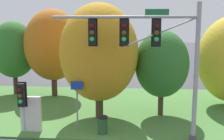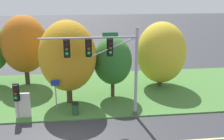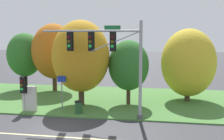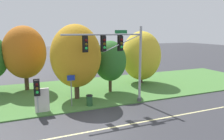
{
  "view_description": "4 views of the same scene",
  "coord_description": "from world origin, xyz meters",
  "px_view_note": "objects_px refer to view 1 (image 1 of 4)",
  "views": [
    {
      "loc": [
        2.18,
        -10.62,
        5.79
      ],
      "look_at": [
        1.01,
        3.64,
        3.45
      ],
      "focal_mm": 45.0,
      "sensor_mm": 36.0,
      "label": 1
    },
    {
      "loc": [
        0.95,
        -16.5,
        9.63
      ],
      "look_at": [
        3.35,
        3.17,
        3.61
      ],
      "focal_mm": 45.0,
      "sensor_mm": 36.0,
      "label": 2
    },
    {
      "loc": [
        6.35,
        -16.07,
        5.92
      ],
      "look_at": [
        3.09,
        3.02,
        3.42
      ],
      "focal_mm": 45.0,
      "sensor_mm": 36.0,
      "label": 3
    },
    {
      "loc": [
        -4.61,
        -13.89,
        6.44
      ],
      "look_at": [
        3.05,
        4.33,
        2.86
      ],
      "focal_mm": 35.0,
      "sensor_mm": 36.0,
      "label": 4
    }
  ],
  "objects_px": {
    "tree_nearest_road": "(14,50)",
    "info_kiosk": "(31,114)",
    "pedestrian_signal_near_kerb": "(22,97)",
    "tree_left_of_mast": "(53,45)",
    "tree_behind_signpost": "(99,53)",
    "trash_bin": "(103,125)",
    "tree_mid_verge": "(162,64)",
    "route_sign_post": "(77,99)",
    "traffic_signal_mast": "(151,48)"
  },
  "relations": [
    {
      "from": "tree_behind_signpost",
      "to": "traffic_signal_mast",
      "type": "bearing_deg",
      "value": -46.81
    },
    {
      "from": "tree_behind_signpost",
      "to": "trash_bin",
      "type": "bearing_deg",
      "value": -79.07
    },
    {
      "from": "tree_behind_signpost",
      "to": "trash_bin",
      "type": "distance_m",
      "value": 4.35
    },
    {
      "from": "tree_nearest_road",
      "to": "tree_behind_signpost",
      "type": "distance_m",
      "value": 9.4
    },
    {
      "from": "tree_behind_signpost",
      "to": "trash_bin",
      "type": "xyz_separation_m",
      "value": [
        0.48,
        -2.47,
        -3.55
      ]
    },
    {
      "from": "tree_mid_verge",
      "to": "trash_bin",
      "type": "xyz_separation_m",
      "value": [
        -3.31,
        -3.39,
        -2.78
      ]
    },
    {
      "from": "route_sign_post",
      "to": "tree_nearest_road",
      "type": "height_order",
      "value": "tree_nearest_road"
    },
    {
      "from": "tree_nearest_road",
      "to": "trash_bin",
      "type": "bearing_deg",
      "value": -44.32
    },
    {
      "from": "tree_nearest_road",
      "to": "tree_behind_signpost",
      "type": "height_order",
      "value": "tree_behind_signpost"
    },
    {
      "from": "tree_left_of_mast",
      "to": "info_kiosk",
      "type": "distance_m",
      "value": 8.2
    },
    {
      "from": "traffic_signal_mast",
      "to": "route_sign_post",
      "type": "distance_m",
      "value": 4.87
    },
    {
      "from": "route_sign_post",
      "to": "tree_left_of_mast",
      "type": "height_order",
      "value": "tree_left_of_mast"
    },
    {
      "from": "route_sign_post",
      "to": "tree_left_of_mast",
      "type": "bearing_deg",
      "value": 115.12
    },
    {
      "from": "trash_bin",
      "to": "tree_behind_signpost",
      "type": "bearing_deg",
      "value": 100.93
    },
    {
      "from": "route_sign_post",
      "to": "info_kiosk",
      "type": "bearing_deg",
      "value": -170.31
    },
    {
      "from": "tree_left_of_mast",
      "to": "tree_mid_verge",
      "type": "distance_m",
      "value": 9.13
    },
    {
      "from": "route_sign_post",
      "to": "tree_behind_signpost",
      "type": "height_order",
      "value": "tree_behind_signpost"
    },
    {
      "from": "tree_nearest_road",
      "to": "info_kiosk",
      "type": "distance_m",
      "value": 9.35
    },
    {
      "from": "tree_left_of_mast",
      "to": "tree_mid_verge",
      "type": "xyz_separation_m",
      "value": [
        8.07,
        -4.2,
        -0.82
      ]
    },
    {
      "from": "tree_nearest_road",
      "to": "tree_left_of_mast",
      "type": "distance_m",
      "value": 3.41
    },
    {
      "from": "route_sign_post",
      "to": "tree_behind_signpost",
      "type": "xyz_separation_m",
      "value": [
        0.95,
        2.0,
        2.29
      ]
    },
    {
      "from": "tree_behind_signpost",
      "to": "tree_mid_verge",
      "type": "bearing_deg",
      "value": 13.6
    },
    {
      "from": "traffic_signal_mast",
      "to": "tree_behind_signpost",
      "type": "xyz_separation_m",
      "value": [
        -2.86,
        3.05,
        -0.55
      ]
    },
    {
      "from": "traffic_signal_mast",
      "to": "trash_bin",
      "type": "relative_size",
      "value": 7.6
    },
    {
      "from": "traffic_signal_mast",
      "to": "tree_nearest_road",
      "type": "xyz_separation_m",
      "value": [
        -10.5,
        8.51,
        -0.93
      ]
    },
    {
      "from": "traffic_signal_mast",
      "to": "info_kiosk",
      "type": "bearing_deg",
      "value": 174.19
    },
    {
      "from": "pedestrian_signal_near_kerb",
      "to": "tree_mid_verge",
      "type": "distance_m",
      "value": 8.43
    },
    {
      "from": "tree_left_of_mast",
      "to": "tree_mid_verge",
      "type": "relative_size",
      "value": 1.29
    },
    {
      "from": "pedestrian_signal_near_kerb",
      "to": "tree_nearest_road",
      "type": "xyz_separation_m",
      "value": [
        -3.92,
        8.15,
        1.72
      ]
    },
    {
      "from": "pedestrian_signal_near_kerb",
      "to": "tree_nearest_road",
      "type": "distance_m",
      "value": 9.21
    },
    {
      "from": "pedestrian_signal_near_kerb",
      "to": "tree_behind_signpost",
      "type": "distance_m",
      "value": 5.05
    },
    {
      "from": "pedestrian_signal_near_kerb",
      "to": "trash_bin",
      "type": "relative_size",
      "value": 2.93
    },
    {
      "from": "info_kiosk",
      "to": "pedestrian_signal_near_kerb",
      "type": "bearing_deg",
      "value": -140.48
    },
    {
      "from": "tree_nearest_road",
      "to": "pedestrian_signal_near_kerb",
      "type": "bearing_deg",
      "value": -64.3
    },
    {
      "from": "tree_left_of_mast",
      "to": "tree_mid_verge",
      "type": "height_order",
      "value": "tree_left_of_mast"
    },
    {
      "from": "traffic_signal_mast",
      "to": "tree_left_of_mast",
      "type": "relative_size",
      "value": 1.03
    },
    {
      "from": "pedestrian_signal_near_kerb",
      "to": "info_kiosk",
      "type": "bearing_deg",
      "value": 39.52
    },
    {
      "from": "info_kiosk",
      "to": "trash_bin",
      "type": "distance_m",
      "value": 3.89
    },
    {
      "from": "tree_nearest_road",
      "to": "info_kiosk",
      "type": "bearing_deg",
      "value": -61.55
    },
    {
      "from": "route_sign_post",
      "to": "trash_bin",
      "type": "bearing_deg",
      "value": -18.35
    },
    {
      "from": "traffic_signal_mast",
      "to": "trash_bin",
      "type": "height_order",
      "value": "traffic_signal_mast"
    },
    {
      "from": "pedestrian_signal_near_kerb",
      "to": "tree_left_of_mast",
      "type": "distance_m",
      "value": 8.12
    },
    {
      "from": "route_sign_post",
      "to": "tree_mid_verge",
      "type": "distance_m",
      "value": 5.76
    },
    {
      "from": "pedestrian_signal_near_kerb",
      "to": "trash_bin",
      "type": "height_order",
      "value": "pedestrian_signal_near_kerb"
    },
    {
      "from": "tree_mid_verge",
      "to": "tree_left_of_mast",
      "type": "bearing_deg",
      "value": 152.51
    },
    {
      "from": "tree_behind_signpost",
      "to": "pedestrian_signal_near_kerb",
      "type": "bearing_deg",
      "value": -144.11
    },
    {
      "from": "pedestrian_signal_near_kerb",
      "to": "tree_left_of_mast",
      "type": "xyz_separation_m",
      "value": [
        -0.56,
        7.81,
        2.14
      ]
    },
    {
      "from": "pedestrian_signal_near_kerb",
      "to": "tree_left_of_mast",
      "type": "relative_size",
      "value": 0.4
    },
    {
      "from": "traffic_signal_mast",
      "to": "tree_behind_signpost",
      "type": "distance_m",
      "value": 4.21
    },
    {
      "from": "pedestrian_signal_near_kerb",
      "to": "trash_bin",
      "type": "distance_m",
      "value": 4.45
    }
  ]
}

